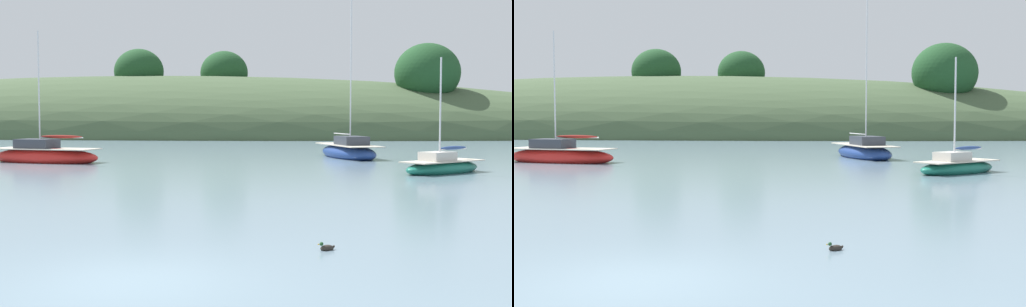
# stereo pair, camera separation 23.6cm
# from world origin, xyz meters

# --- Properties ---
(ground_plane) EXTENTS (400.00, 400.00, 0.00)m
(ground_plane) POSITION_xyz_m (0.00, 0.00, 0.00)
(ground_plane) COLOR slate
(far_shoreline_hill) EXTENTS (150.00, 36.00, 21.40)m
(far_shoreline_hill) POSITION_xyz_m (-24.91, 81.77, 0.15)
(far_shoreline_hill) COLOR #425638
(far_shoreline_hill) RESTS_ON ground
(sailboat_orange_cutter) EXTENTS (7.97, 3.90, 8.81)m
(sailboat_orange_cutter) POSITION_xyz_m (-14.90, 28.79, 0.45)
(sailboat_orange_cutter) COLOR red
(sailboat_orange_cutter) RESTS_ON ground
(sailboat_red_portside) EXTENTS (5.28, 5.10, 6.32)m
(sailboat_red_portside) POSITION_xyz_m (9.55, 23.80, 0.35)
(sailboat_red_portside) COLOR #196B56
(sailboat_red_portside) RESTS_ON ground
(sailboat_navy_dinghy) EXTENTS (5.27, 8.39, 11.80)m
(sailboat_navy_dinghy) POSITION_xyz_m (4.88, 35.66, 0.47)
(sailboat_navy_dinghy) COLOR navy
(sailboat_navy_dinghy) RESTS_ON ground
(mooring_buoy_channel) EXTENTS (0.44, 0.44, 0.54)m
(mooring_buoy_channel) POSITION_xyz_m (-20.70, 35.28, 0.12)
(mooring_buoy_channel) COLOR yellow
(mooring_buoy_channel) RESTS_ON ground
(duck_lone_right) EXTENTS (0.40, 0.32, 0.24)m
(duck_lone_right) POSITION_xyz_m (3.61, 3.11, 0.05)
(duck_lone_right) COLOR #2D2823
(duck_lone_right) RESTS_ON ground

